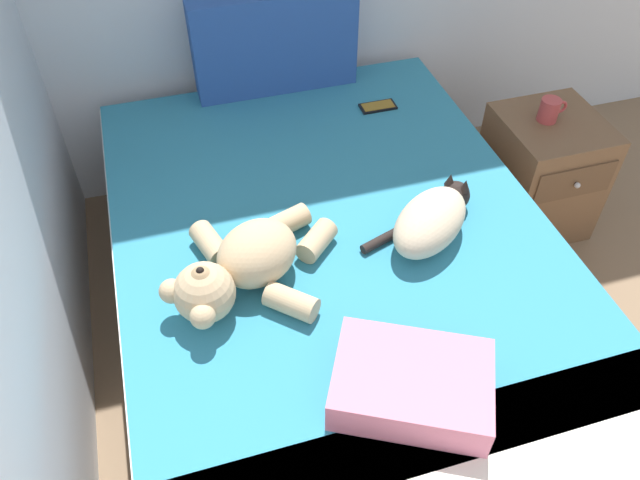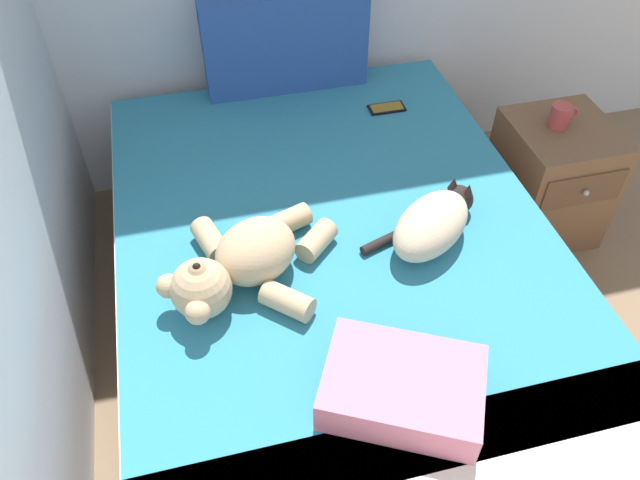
% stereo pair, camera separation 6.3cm
% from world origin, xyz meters
% --- Properties ---
extents(bed, '(1.48, 2.03, 0.54)m').
position_xyz_m(bed, '(0.91, 3.17, 0.27)').
color(bed, brown).
rests_on(bed, ground_plane).
extents(patterned_cushion, '(0.67, 0.14, 0.41)m').
position_xyz_m(patterned_cushion, '(0.94, 4.09, 0.75)').
color(patterned_cushion, '#264C99').
rests_on(patterned_cushion, bed).
extents(cat, '(0.43, 0.36, 0.15)m').
position_xyz_m(cat, '(1.20, 3.06, 0.61)').
color(cat, '#C6B293').
rests_on(cat, bed).
extents(teddy_bear, '(0.58, 0.47, 0.19)m').
position_xyz_m(teddy_bear, '(0.58, 3.03, 0.63)').
color(teddy_bear, tan).
rests_on(teddy_bear, bed).
extents(cell_phone, '(0.15, 0.07, 0.01)m').
position_xyz_m(cell_phone, '(1.30, 3.81, 0.55)').
color(cell_phone, black).
rests_on(cell_phone, bed).
extents(throw_pillow, '(0.48, 0.43, 0.11)m').
position_xyz_m(throw_pillow, '(0.91, 2.53, 0.60)').
color(throw_pillow, '#D1728C').
rests_on(throw_pillow, bed).
extents(nightstand, '(0.41, 0.45, 0.53)m').
position_xyz_m(nightstand, '(1.96, 3.52, 0.27)').
color(nightstand, brown).
rests_on(nightstand, ground_plane).
extents(mug, '(0.12, 0.08, 0.09)m').
position_xyz_m(mug, '(1.93, 3.55, 0.58)').
color(mug, '#B23F3F').
rests_on(mug, nightstand).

